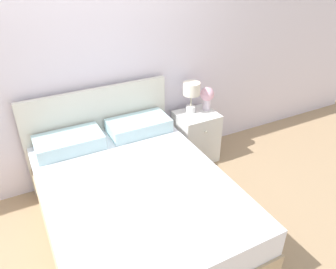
% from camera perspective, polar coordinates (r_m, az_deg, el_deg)
% --- Properties ---
extents(ground_plane, '(12.00, 12.00, 0.00)m').
position_cam_1_polar(ground_plane, '(3.94, -11.04, -6.54)').
color(ground_plane, tan).
extents(wall_back, '(8.00, 0.06, 2.60)m').
position_cam_1_polar(wall_back, '(3.39, -13.60, 11.94)').
color(wall_back, white).
rests_on(wall_back, ground_plane).
extents(bed, '(1.55, 2.03, 1.07)m').
position_cam_1_polar(bed, '(3.03, -6.02, -11.54)').
color(bed, tan).
rests_on(bed, ground_plane).
extents(nightstand, '(0.47, 0.42, 0.62)m').
position_cam_1_polar(nightstand, '(3.96, 4.85, -0.34)').
color(nightstand, white).
rests_on(nightstand, ground_plane).
extents(table_lamp, '(0.20, 0.20, 0.36)m').
position_cam_1_polar(table_lamp, '(3.74, 4.09, 7.44)').
color(table_lamp, white).
rests_on(table_lamp, nightstand).
extents(flower_vase, '(0.16, 0.16, 0.28)m').
position_cam_1_polar(flower_vase, '(3.86, 6.86, 6.62)').
color(flower_vase, silver).
rests_on(flower_vase, nightstand).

